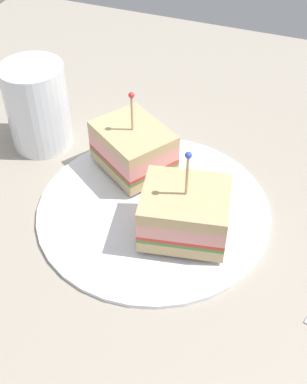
{
  "coord_description": "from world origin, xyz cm",
  "views": [
    {
      "loc": [
        38.0,
        14.55,
        41.44
      ],
      "look_at": [
        0.0,
        0.0,
        2.96
      ],
      "focal_mm": 46.76,
      "sensor_mm": 36.0,
      "label": 1
    }
  ],
  "objects_px": {
    "plate": "(153,208)",
    "sandwich_half_front": "(185,212)",
    "drink_glass": "(38,111)",
    "sandwich_half_back": "(133,148)"
  },
  "relations": [
    {
      "from": "sandwich_half_back",
      "to": "drink_glass",
      "type": "relative_size",
      "value": 1.02
    },
    {
      "from": "plate",
      "to": "drink_glass",
      "type": "relative_size",
      "value": 2.38
    },
    {
      "from": "plate",
      "to": "sandwich_half_front",
      "type": "height_order",
      "value": "sandwich_half_front"
    },
    {
      "from": "sandwich_half_front",
      "to": "drink_glass",
      "type": "distance_m",
      "value": 0.25
    },
    {
      "from": "plate",
      "to": "sandwich_half_back",
      "type": "xyz_separation_m",
      "value": [
        -0.06,
        -0.05,
        0.03
      ]
    },
    {
      "from": "plate",
      "to": "sandwich_half_front",
      "type": "relative_size",
      "value": 2.47
    },
    {
      "from": "sandwich_half_front",
      "to": "drink_glass",
      "type": "relative_size",
      "value": 0.96
    },
    {
      "from": "drink_glass",
      "to": "sandwich_half_front",
      "type": "bearing_deg",
      "value": 67.79
    },
    {
      "from": "plate",
      "to": "sandwich_half_front",
      "type": "bearing_deg",
      "value": 60.89
    },
    {
      "from": "sandwich_half_front",
      "to": "sandwich_half_back",
      "type": "distance_m",
      "value": 0.12
    }
  ]
}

